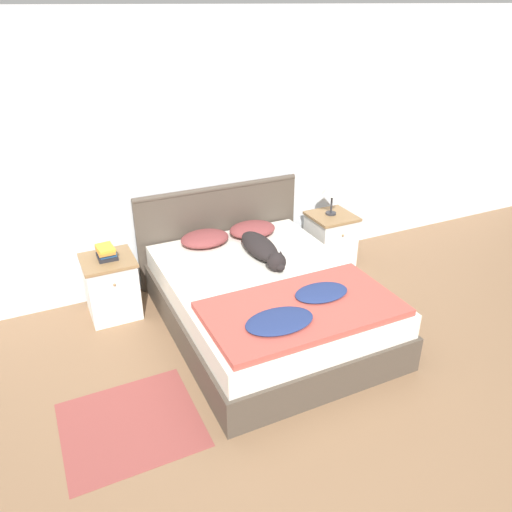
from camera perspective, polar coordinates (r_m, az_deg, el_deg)
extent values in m
plane|color=#896647|center=(3.79, 7.61, -15.89)|extent=(16.00, 16.00, 0.00)
cube|color=silver|center=(4.86, -5.23, 11.56)|extent=(9.00, 0.06, 2.55)
cube|color=#4C4238|center=(4.38, 1.18, -6.41)|extent=(1.61, 2.09, 0.30)
cube|color=silver|center=(4.25, 1.21, -3.58)|extent=(1.55, 2.03, 0.20)
cube|color=#4C4238|center=(5.08, -4.17, 2.69)|extent=(1.69, 0.04, 0.95)
cylinder|color=#4C4238|center=(4.91, -4.36, 7.73)|extent=(1.69, 0.06, 0.06)
cube|color=white|center=(4.68, -16.17, -3.53)|extent=(0.43, 0.43, 0.53)
cube|color=#937047|center=(4.55, -16.62, -0.47)|extent=(0.45, 0.45, 0.03)
sphere|color=#937047|center=(4.42, -15.87, -3.19)|extent=(0.02, 0.02, 0.02)
cube|color=white|center=(5.44, 8.47, 1.78)|extent=(0.43, 0.43, 0.53)
cube|color=#937047|center=(5.33, 8.67, 4.52)|extent=(0.45, 0.45, 0.03)
sphere|color=#937047|center=(5.22, 9.90, 2.32)|extent=(0.02, 0.02, 0.02)
ellipsoid|color=brown|center=(4.75, -5.87, 2.00)|extent=(0.47, 0.36, 0.12)
ellipsoid|color=brown|center=(4.92, -0.42, 3.07)|extent=(0.47, 0.36, 0.12)
cube|color=#BC4C42|center=(3.75, 5.27, -6.03)|extent=(1.46, 0.82, 0.05)
ellipsoid|color=navy|center=(3.53, 2.70, -7.42)|extent=(0.51, 0.33, 0.05)
ellipsoid|color=navy|center=(3.89, 7.48, -4.15)|extent=(0.44, 0.29, 0.04)
ellipsoid|color=black|center=(4.53, 0.39, 1.13)|extent=(0.24, 0.59, 0.16)
sphere|color=black|center=(4.27, 2.35, -0.69)|extent=(0.17, 0.17, 0.17)
ellipsoid|color=black|center=(4.22, 2.80, -1.24)|extent=(0.08, 0.09, 0.07)
cone|color=black|center=(4.23, 1.74, 0.01)|extent=(0.05, 0.05, 0.06)
cone|color=black|center=(4.27, 2.84, 0.25)|extent=(0.05, 0.05, 0.06)
ellipsoid|color=black|center=(4.77, -0.55, 1.93)|extent=(0.17, 0.26, 0.06)
cube|color=#232328|center=(4.56, -16.65, -0.03)|extent=(0.16, 0.19, 0.03)
cube|color=#285689|center=(4.56, -16.69, 0.38)|extent=(0.14, 0.18, 0.03)
cube|color=orange|center=(4.54, -16.87, 0.65)|extent=(0.14, 0.21, 0.03)
cube|color=gold|center=(4.53, -16.85, 0.90)|extent=(0.15, 0.21, 0.02)
cylinder|color=#2D2D33|center=(5.34, 8.55, 4.85)|extent=(0.11, 0.11, 0.02)
cylinder|color=#2D2D33|center=(5.30, 8.63, 5.97)|extent=(0.02, 0.02, 0.20)
cone|color=beige|center=(5.24, 8.76, 7.72)|extent=(0.22, 0.22, 0.14)
cube|color=#93423D|center=(3.68, -14.12, -18.15)|extent=(0.91, 0.84, 0.00)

